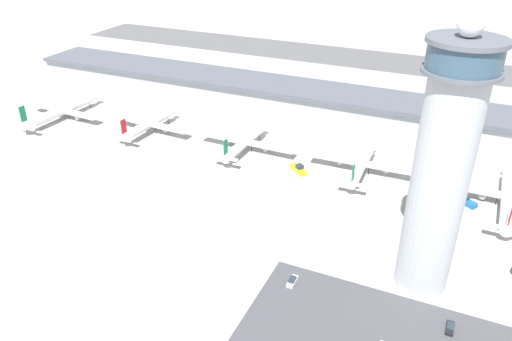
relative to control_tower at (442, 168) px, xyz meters
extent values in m
plane|color=#9E9B93|center=(-62.17, 14.08, -33.30)|extent=(1000.00, 1000.00, 0.00)
cube|color=#A3A8B2|center=(-62.17, 84.08, -25.23)|extent=(268.53, 22.00, 16.15)
cube|color=#4C515B|center=(-62.17, 84.08, -16.35)|extent=(268.53, 25.00, 1.60)
cube|color=#515154|center=(-62.17, 200.08, -33.30)|extent=(402.79, 44.00, 0.01)
cylinder|color=#ADB2BC|center=(0.00, 0.00, -5.46)|extent=(13.00, 13.00, 55.68)
cylinder|color=#565B66|center=(0.00, 0.00, 22.78)|extent=(16.60, 16.60, 0.80)
cylinder|color=#334C60|center=(0.00, 0.00, 25.92)|extent=(15.27, 15.27, 5.48)
cylinder|color=#565B66|center=(0.00, 0.00, 29.16)|extent=(16.60, 16.60, 1.00)
sphere|color=white|center=(0.00, 0.00, 32.38)|extent=(5.45, 5.45, 5.45)
cylinder|color=white|center=(-163.56, 47.19, -29.17)|extent=(6.13, 34.36, 4.16)
cone|color=white|center=(-162.47, 66.12, -29.17)|extent=(4.37, 3.97, 4.16)
cone|color=white|center=(-164.70, 27.63, -29.17)|extent=(4.02, 5.20, 3.74)
cube|color=white|center=(-163.52, 47.87, -29.89)|extent=(38.70, 6.62, 0.44)
cylinder|color=#A8A8B2|center=(-171.54, 49.34, -31.15)|extent=(2.55, 4.70, 2.29)
cylinder|color=#A8A8B2|center=(-155.39, 48.40, -31.15)|extent=(2.55, 4.70, 2.29)
cube|color=#14704C|center=(-164.75, 26.64, -23.76)|extent=(0.46, 2.81, 6.65)
cube|color=white|center=(-164.78, 26.24, -28.75)|extent=(11.73, 2.67, 0.24)
cylinder|color=black|center=(-162.64, 63.05, -32.27)|extent=(0.28, 0.28, 2.06)
cylinder|color=black|center=(-160.67, 46.90, -32.27)|extent=(0.28, 0.28, 2.06)
cylinder|color=black|center=(-166.47, 47.24, -32.27)|extent=(0.28, 0.28, 2.06)
cylinder|color=silver|center=(-118.66, 50.55, -29.04)|extent=(5.13, 26.37, 3.57)
cone|color=silver|center=(-117.78, 65.24, -29.04)|extent=(3.75, 3.42, 3.57)
cone|color=silver|center=(-119.57, 35.33, -29.04)|extent=(3.46, 4.47, 3.21)
cube|color=silver|center=(-118.63, 51.08, -29.66)|extent=(36.55, 6.56, 0.44)
cylinder|color=#A8A8B2|center=(-126.19, 52.53, -30.74)|extent=(2.19, 4.04, 1.96)
cylinder|color=#A8A8B2|center=(-110.95, 51.62, -30.74)|extent=(2.19, 4.04, 1.96)
cube|color=red|center=(-119.62, 34.48, -24.40)|extent=(0.47, 2.81, 5.71)
cube|color=silver|center=(-119.64, 34.08, -28.68)|extent=(10.10, 2.59, 0.24)
cylinder|color=black|center=(-117.95, 62.44, -32.06)|extent=(0.28, 0.28, 2.48)
cylinder|color=black|center=(-116.18, 50.13, -32.06)|extent=(0.28, 0.28, 2.48)
cylinder|color=black|center=(-121.17, 50.43, -32.06)|extent=(0.28, 0.28, 2.48)
cylinder|color=white|center=(-74.18, 51.33, -29.24)|extent=(4.12, 27.03, 3.57)
cone|color=white|center=(-73.87, 66.42, -29.24)|extent=(3.64, 3.29, 3.57)
cone|color=white|center=(-74.50, 35.71, -29.24)|extent=(3.30, 4.35, 3.22)
cube|color=white|center=(-74.17, 51.87, -29.87)|extent=(40.20, 5.22, 0.44)
cylinder|color=#A8A8B2|center=(-82.57, 53.04, -30.95)|extent=(2.05, 3.97, 1.97)
cylinder|color=#A8A8B2|center=(-65.72, 52.70, -30.95)|extent=(2.05, 3.97, 1.97)
cube|color=#14704C|center=(-74.51, 34.85, -24.60)|extent=(0.36, 2.81, 5.72)
cube|color=white|center=(-74.52, 34.45, -28.89)|extent=(10.04, 2.20, 0.24)
cylinder|color=black|center=(-73.93, 63.61, -32.16)|extent=(0.28, 0.28, 2.27)
cylinder|color=black|center=(-71.68, 51.02, -32.16)|extent=(0.28, 0.28, 2.27)
cylinder|color=black|center=(-76.69, 51.12, -32.16)|extent=(0.28, 0.28, 2.27)
cylinder|color=silver|center=(-27.85, 51.89, -29.09)|extent=(3.99, 27.78, 3.41)
cone|color=silver|center=(-28.17, 67.27, -29.09)|extent=(3.47, 3.14, 3.41)
cone|color=silver|center=(-27.52, 35.99, -29.09)|extent=(3.15, 4.15, 3.06)
cube|color=silver|center=(-27.86, 52.44, -29.69)|extent=(39.69, 5.23, 0.44)
cylinder|color=#A8A8B2|center=(-36.20, 53.27, -30.72)|extent=(1.95, 3.78, 1.87)
cylinder|color=#A8A8B2|center=(-19.57, 53.62, -30.72)|extent=(1.95, 3.78, 1.87)
cube|color=#14704C|center=(-27.50, 35.18, -24.66)|extent=(0.36, 2.81, 5.45)
cube|color=silver|center=(-27.49, 34.78, -28.75)|extent=(9.58, 2.20, 0.24)
cylinder|color=black|center=(-28.12, 64.54, -32.05)|extent=(0.28, 0.28, 2.50)
cylinder|color=black|center=(-25.46, 51.69, -32.05)|extent=(0.28, 0.28, 2.50)
cylinder|color=black|center=(-30.23, 51.59, -32.05)|extent=(0.28, 0.28, 2.50)
cylinder|color=silver|center=(19.86, 48.78, -29.18)|extent=(4.47, 34.29, 4.12)
cone|color=silver|center=(20.06, 67.76, -29.18)|extent=(4.16, 3.75, 4.12)
cone|color=silver|center=(19.66, 29.19, -29.18)|extent=(3.76, 4.98, 3.70)
cube|color=silver|center=(19.87, 49.47, -29.90)|extent=(34.32, 4.76, 0.44)
cylinder|color=#A8A8B2|center=(12.68, 50.54, -31.15)|extent=(2.31, 4.55, 2.26)
cube|color=red|center=(19.65, 28.20, -23.83)|extent=(0.33, 2.80, 6.59)
cube|color=silver|center=(19.64, 27.80, -28.77)|extent=(11.55, 2.12, 0.24)
cylinder|color=black|center=(20.03, 64.70, -32.27)|extent=(0.28, 0.28, 2.06)
cylinder|color=black|center=(16.98, 48.70, -32.27)|extent=(0.28, 0.28, 2.06)
cube|color=black|center=(8.18, 44.88, -33.24)|extent=(6.27, 5.23, 0.12)
cube|color=#195699|center=(8.18, 44.88, -32.49)|extent=(7.27, 5.92, 1.61)
cube|color=#232D38|center=(7.59, 45.27, -31.03)|extent=(2.97, 2.99, 1.32)
cube|color=black|center=(-49.35, 43.30, -33.24)|extent=(6.91, 6.25, 0.12)
cube|color=gold|center=(-49.35, 43.30, -32.42)|extent=(8.00, 7.17, 1.75)
cube|color=#232D38|center=(-48.71, 42.78, -30.83)|extent=(3.31, 3.27, 1.43)
cube|color=black|center=(-173.49, 52.46, -33.24)|extent=(5.52, 6.08, 0.12)
cube|color=#2D333D|center=(-173.49, 52.46, -32.56)|extent=(6.28, 7.01, 1.48)
cube|color=#232D38|center=(-173.91, 51.92, -31.21)|extent=(3.06, 3.03, 1.21)
cube|color=black|center=(8.87, -14.24, -33.24)|extent=(1.71, 3.75, 0.12)
cube|color=black|center=(8.87, -14.24, -32.90)|extent=(1.79, 4.46, 0.79)
cube|color=#232D38|center=(8.87, -14.35, -32.18)|extent=(1.56, 2.46, 0.65)
cube|color=black|center=(-29.89, -14.17, -33.24)|extent=(1.67, 3.83, 0.12)
cube|color=silver|center=(-29.89, -14.17, -32.88)|extent=(1.74, 4.56, 0.84)
cube|color=#232D38|center=(-29.89, -14.28, -32.12)|extent=(1.53, 2.51, 0.68)
camera|label=1|loc=(2.71, -108.87, 53.63)|focal=35.00mm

